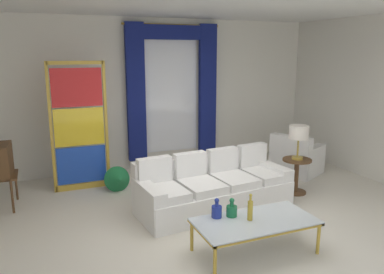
{
  "coord_description": "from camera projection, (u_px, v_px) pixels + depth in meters",
  "views": [
    {
      "loc": [
        -2.11,
        -4.43,
        2.33
      ],
      "look_at": [
        0.08,
        0.9,
        1.05
      ],
      "focal_mm": 35.64,
      "sensor_mm": 36.0,
      "label": 1
    }
  ],
  "objects": [
    {
      "name": "couch_white_long",
      "position": [
        212.0,
        188.0,
        5.82
      ],
      "size": [
        2.41,
        1.14,
        0.86
      ],
      "color": "white",
      "rests_on": "ground"
    },
    {
      "name": "round_side_table",
      "position": [
        296.0,
        173.0,
        6.4
      ],
      "size": [
        0.48,
        0.48,
        0.59
      ],
      "color": "brown",
      "rests_on": "ground"
    },
    {
      "name": "stained_glass_divider",
      "position": [
        79.0,
        129.0,
        6.45
      ],
      "size": [
        0.95,
        0.05,
        2.2
      ],
      "color": "gold",
      "rests_on": "ground"
    },
    {
      "name": "peacock_figurine",
      "position": [
        118.0,
        180.0,
        6.45
      ],
      "size": [
        0.44,
        0.6,
        0.5
      ],
      "color": "beige",
      "rests_on": "ground"
    },
    {
      "name": "bottle_blue_decanter",
      "position": [
        232.0,
        210.0,
        4.56
      ],
      "size": [
        0.13,
        0.13,
        0.23
      ],
      "color": "#196B3D",
      "rests_on": "coffee_table"
    },
    {
      "name": "wall_right",
      "position": [
        381.0,
        100.0,
        6.87
      ],
      "size": [
        0.12,
        7.0,
        3.0
      ],
      "primitive_type": "cube",
      "color": "white",
      "rests_on": "ground"
    },
    {
      "name": "ground_plane",
      "position": [
        211.0,
        224.0,
        5.29
      ],
      "size": [
        16.0,
        16.0,
        0.0
      ],
      "primitive_type": "plane",
      "color": "silver"
    },
    {
      "name": "table_lamp_brass",
      "position": [
        299.0,
        134.0,
        6.25
      ],
      "size": [
        0.32,
        0.32,
        0.57
      ],
      "color": "#B29338",
      "rests_on": "round_side_table"
    },
    {
      "name": "ceiling_slab",
      "position": [
        189.0,
        2.0,
        5.36
      ],
      "size": [
        8.0,
        7.6,
        0.04
      ],
      "primitive_type": "cube",
      "color": "white"
    },
    {
      "name": "bottle_amber_squat",
      "position": [
        217.0,
        211.0,
        4.53
      ],
      "size": [
        0.12,
        0.12,
        0.24
      ],
      "color": "navy",
      "rests_on": "coffee_table"
    },
    {
      "name": "curtained_window",
      "position": [
        173.0,
        82.0,
        7.7
      ],
      "size": [
        2.0,
        0.17,
        2.7
      ],
      "color": "white",
      "rests_on": "ground"
    },
    {
      "name": "coffee_table",
      "position": [
        255.0,
        223.0,
        4.47
      ],
      "size": [
        1.43,
        0.72,
        0.41
      ],
      "color": "silver",
      "rests_on": "ground"
    },
    {
      "name": "wall_rear",
      "position": [
        148.0,
        94.0,
        7.73
      ],
      "size": [
        8.0,
        0.12,
        3.0
      ],
      "primitive_type": "cube",
      "color": "white",
      "rests_on": "ground"
    },
    {
      "name": "armchair_white",
      "position": [
        296.0,
        159.0,
        7.45
      ],
      "size": [
        1.09,
        1.08,
        0.8
      ],
      "color": "white",
      "rests_on": "ground"
    },
    {
      "name": "bottle_crystal_tall",
      "position": [
        250.0,
        209.0,
        4.44
      ],
      "size": [
        0.06,
        0.06,
        0.33
      ],
      "color": "gold",
      "rests_on": "coffee_table"
    }
  ]
}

